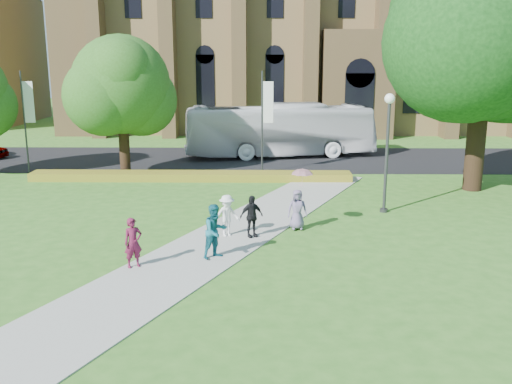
{
  "coord_description": "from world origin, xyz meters",
  "views": [
    {
      "loc": [
        2.15,
        -18.2,
        6.71
      ],
      "look_at": [
        1.82,
        3.5,
        1.6
      ],
      "focal_mm": 40.0,
      "sensor_mm": 36.0,
      "label": 1
    }
  ],
  "objects_px": {
    "large_tree": "(486,23)",
    "pedestrian_0": "(133,243)",
    "streetlamp": "(388,139)",
    "tour_coach": "(280,130)"
  },
  "relations": [
    {
      "from": "large_tree",
      "to": "pedestrian_0",
      "type": "distance_m",
      "value": 20.49
    },
    {
      "from": "large_tree",
      "to": "pedestrian_0",
      "type": "height_order",
      "value": "large_tree"
    },
    {
      "from": "streetlamp",
      "to": "pedestrian_0",
      "type": "xyz_separation_m",
      "value": [
        -9.61,
        -7.13,
        -2.43
      ]
    },
    {
      "from": "pedestrian_0",
      "to": "tour_coach",
      "type": "bearing_deg",
      "value": 45.11
    },
    {
      "from": "pedestrian_0",
      "to": "streetlamp",
      "type": "bearing_deg",
      "value": 5.35
    },
    {
      "from": "tour_coach",
      "to": "pedestrian_0",
      "type": "distance_m",
      "value": 22.48
    },
    {
      "from": "streetlamp",
      "to": "pedestrian_0",
      "type": "distance_m",
      "value": 12.21
    },
    {
      "from": "streetlamp",
      "to": "pedestrian_0",
      "type": "relative_size",
      "value": 3.17
    },
    {
      "from": "streetlamp",
      "to": "large_tree",
      "type": "xyz_separation_m",
      "value": [
        5.5,
        4.5,
        5.07
      ]
    },
    {
      "from": "large_tree",
      "to": "pedestrian_0",
      "type": "relative_size",
      "value": 7.98
    }
  ]
}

